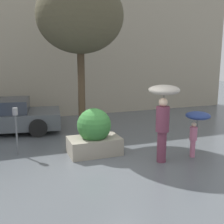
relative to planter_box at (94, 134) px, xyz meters
The scene contains 8 objects.
ground_plane 1.22m from the planter_box, 98.65° to the right, with size 40.00×40.00×0.00m, color #51565B.
building_facade 5.96m from the planter_box, 91.69° to the left, with size 18.00×0.30×6.00m.
planter_box is the anchor object (origin of this frame).
person_adult 2.06m from the planter_box, 36.26° to the right, with size 0.80×0.80×2.00m.
person_child 2.81m from the planter_box, 25.67° to the right, with size 0.65×0.65×1.26m.
parked_car_near 4.14m from the planter_box, 125.55° to the left, with size 4.23×2.44×1.19m.
street_tree 3.70m from the planter_box, 87.29° to the left, with size 2.72×2.72×5.08m.
parking_meter 2.18m from the planter_box, 161.05° to the left, with size 0.14×0.14×1.33m.
Camera 1 is at (-2.00, -6.18, 2.72)m, focal length 45.00 mm.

